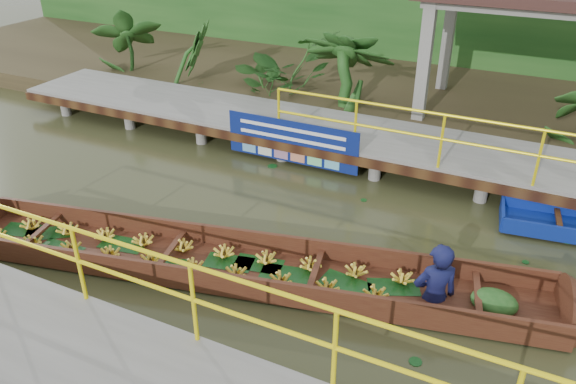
% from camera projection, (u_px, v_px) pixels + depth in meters
% --- Properties ---
extents(ground, '(80.00, 80.00, 0.00)m').
position_uv_depth(ground, '(264.00, 235.00, 9.19)').
color(ground, '#2F3219').
rests_on(ground, ground).
extents(land_strip, '(30.00, 8.00, 0.45)m').
position_uv_depth(land_strip, '(395.00, 90.00, 15.01)').
color(land_strip, '#312918').
rests_on(land_strip, ground).
extents(far_dock, '(16.00, 2.06, 1.66)m').
position_uv_depth(far_dock, '(342.00, 135.00, 11.66)').
color(far_dock, slate).
rests_on(far_dock, ground).
extents(pavilion, '(4.40, 3.00, 3.00)m').
position_uv_depth(pavilion, '(530.00, 6.00, 11.67)').
color(pavilion, slate).
rests_on(pavilion, ground).
extents(foliage_backdrop, '(30.00, 0.80, 4.00)m').
position_uv_depth(foliage_backdrop, '(425.00, 5.00, 16.13)').
color(foliage_backdrop, '#174516').
rests_on(foliage_backdrop, ground).
extents(vendor_boat, '(10.91, 3.31, 2.20)m').
position_uv_depth(vendor_boat, '(258.00, 264.00, 8.10)').
color(vendor_boat, '#3A170F').
rests_on(vendor_boat, ground).
extents(blue_banner, '(2.82, 0.04, 0.88)m').
position_uv_depth(blue_banner, '(292.00, 142.00, 11.14)').
color(blue_banner, navy).
rests_on(blue_banner, ground).
extents(tropical_plants, '(14.43, 1.43, 1.78)m').
position_uv_depth(tropical_plants, '(341.00, 66.00, 13.02)').
color(tropical_plants, '#174516').
rests_on(tropical_plants, ground).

